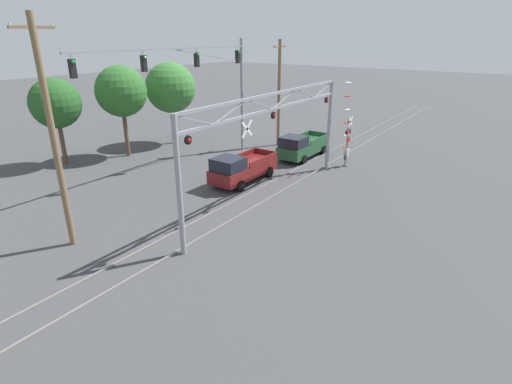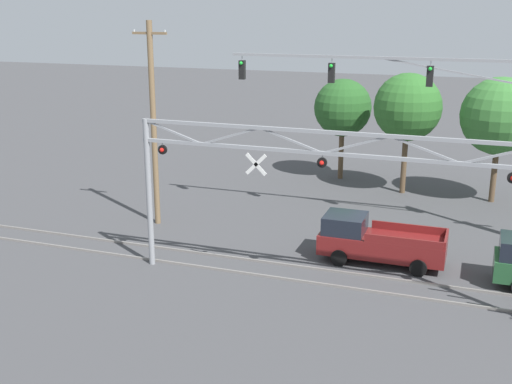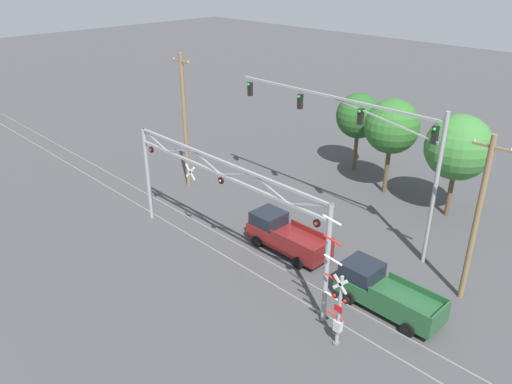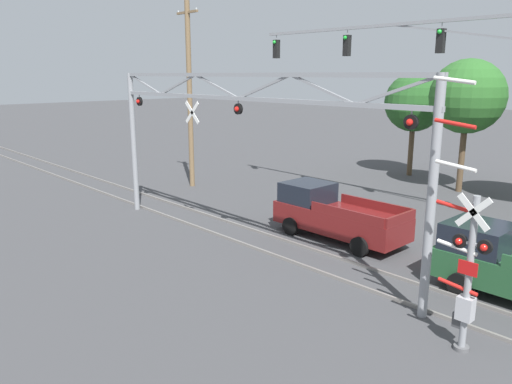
# 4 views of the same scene
# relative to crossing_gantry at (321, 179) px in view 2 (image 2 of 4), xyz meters

# --- Properties ---
(rail_track_near) EXTENTS (80.00, 0.08, 0.10)m
(rail_track_near) POSITION_rel_crossing_gantry_xyz_m (0.02, 0.28, -4.42)
(rail_track_near) COLOR gray
(rail_track_near) RESTS_ON ground_plane
(rail_track_far) EXTENTS (80.00, 0.08, 0.10)m
(rail_track_far) POSITION_rel_crossing_gantry_xyz_m (0.02, 1.72, -4.42)
(rail_track_far) COLOR gray
(rail_track_far) RESTS_ON ground_plane
(crossing_gantry) EXTENTS (15.00, 0.28, 6.32)m
(crossing_gantry) POSITION_rel_crossing_gantry_xyz_m (0.00, 0.00, 0.00)
(crossing_gantry) COLOR gray
(crossing_gantry) RESTS_ON ground_plane
(traffic_signal_span) EXTENTS (15.10, 0.39, 8.95)m
(traffic_signal_span) POSITION_rel_crossing_gantry_xyz_m (4.13, 8.25, 1.96)
(traffic_signal_span) COLOR gray
(traffic_signal_span) RESTS_ON ground_plane
(pickup_truck_lead) EXTENTS (5.35, 2.18, 1.99)m
(pickup_truck_lead) POSITION_rel_crossing_gantry_xyz_m (1.63, 3.48, -3.52)
(pickup_truck_lead) COLOR maroon
(pickup_truck_lead) RESTS_ON ground_plane
(utility_pole_left) EXTENTS (1.80, 0.28, 10.08)m
(utility_pole_left) POSITION_rel_crossing_gantry_xyz_m (-9.70, 4.93, 0.72)
(utility_pole_left) COLOR brown
(utility_pole_left) RESTS_ON ground_plane
(background_tree_beyond_span) EXTENTS (4.30, 4.30, 7.06)m
(background_tree_beyond_span) POSITION_rel_crossing_gantry_xyz_m (6.42, 14.65, 0.43)
(background_tree_beyond_span) COLOR brown
(background_tree_beyond_span) RESTS_ON ground_plane
(background_tree_far_left_verge) EXTENTS (3.61, 3.61, 6.38)m
(background_tree_far_left_verge) POSITION_rel_crossing_gantry_xyz_m (-2.81, 16.86, 0.09)
(background_tree_far_left_verge) COLOR brown
(background_tree_far_left_verge) RESTS_ON ground_plane
(background_tree_far_right_verge) EXTENTS (3.91, 3.91, 7.08)m
(background_tree_far_right_verge) POSITION_rel_crossing_gantry_xyz_m (1.40, 14.80, 0.64)
(background_tree_far_right_verge) COLOR brown
(background_tree_far_right_verge) RESTS_ON ground_plane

